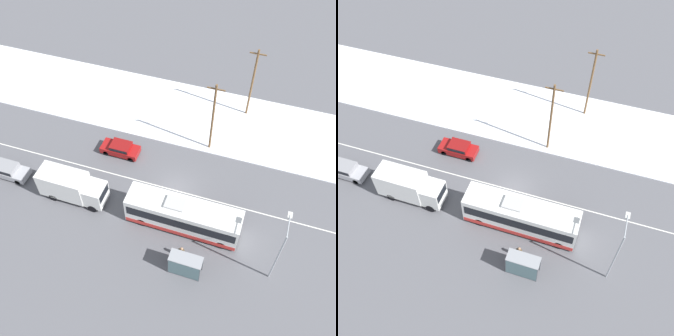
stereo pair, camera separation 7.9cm
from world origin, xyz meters
The scene contains 12 objects.
ground_plane centered at (0.00, 0.00, 0.00)m, with size 120.00×120.00×0.00m, color #56565B.
snow_lot centered at (0.00, 11.24, 0.06)m, with size 80.00×10.56×0.12m.
lane_marking_center centered at (0.00, 0.00, 0.00)m, with size 60.00×0.12×0.00m.
city_bus centered at (1.91, -3.70, 1.70)m, with size 10.67×2.57×3.49m.
box_truck centered at (-9.45, -3.88, 1.78)m, with size 6.66×2.30×3.26m.
sedan_car centered at (-7.23, 3.00, 0.76)m, with size 4.18×1.80×1.38m.
parked_car_near_truck centered at (-17.21, -3.49, 0.80)m, with size 4.39×1.80×1.47m.
pedestrian_at_stop centered at (2.73, -6.86, 1.00)m, with size 0.59×0.26×1.63m.
bus_shelter centered at (3.45, -8.34, 1.68)m, with size 2.86×1.20×2.40m.
streetlamp centered at (10.53, -5.77, 4.43)m, with size 0.36×2.48×6.97m.
utility_pole_roadside centered at (1.81, 6.81, 4.60)m, with size 1.80×0.24×8.81m.
utility_pole_snowlot centered at (4.63, 13.55, 4.65)m, with size 1.80×0.24×8.91m.
Camera 2 is at (6.75, -22.55, 32.57)m, focal length 42.00 mm.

